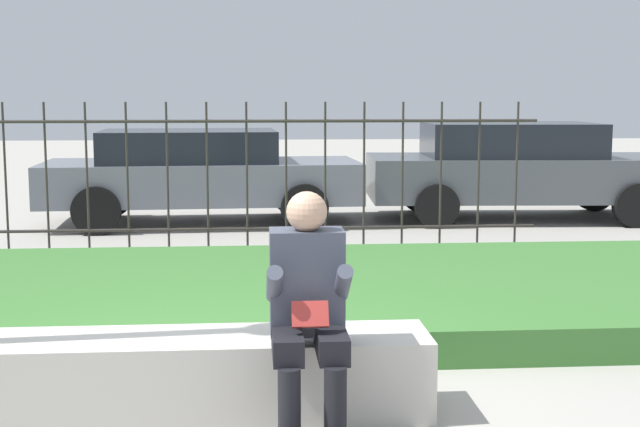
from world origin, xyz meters
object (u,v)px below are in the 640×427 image
at_px(car_parked_right, 518,168).
at_px(car_parked_center, 199,173).
at_px(stone_bench, 197,381).
at_px(person_seated_reader, 308,305).

relative_size(car_parked_right, car_parked_center, 1.02).
distance_m(stone_bench, car_parked_center, 7.37).
height_order(stone_bench, car_parked_center, car_parked_center).
bearing_deg(stone_bench, person_seated_reader, -26.98).
bearing_deg(stone_bench, car_parked_right, 61.64).
height_order(car_parked_right, car_parked_center, car_parked_right).
xyz_separation_m(stone_bench, car_parked_center, (-0.40, 7.35, 0.49)).
xyz_separation_m(person_seated_reader, car_parked_right, (3.45, 7.77, 0.03)).
xyz_separation_m(car_parked_right, car_parked_center, (-4.43, -0.12, -0.03)).
distance_m(person_seated_reader, car_parked_right, 8.50).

